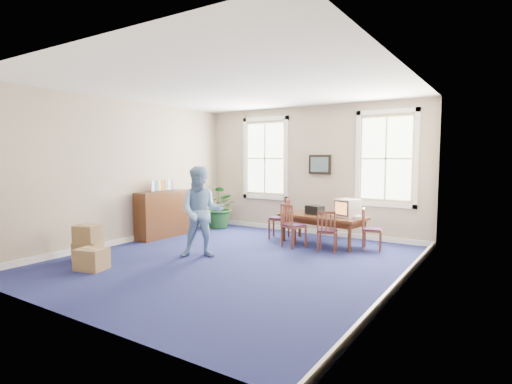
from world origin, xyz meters
The scene contains 25 objects.
floor centered at (0.00, 0.00, 0.00)m, with size 6.50×6.50×0.00m, color navy.
ceiling centered at (0.00, 0.00, 3.20)m, with size 6.50×6.50×0.00m, color white.
wall_back centered at (0.00, 3.25, 1.60)m, with size 6.50×6.50×0.00m, color tan.
wall_front centered at (0.00, -3.25, 1.60)m, with size 6.50×6.50×0.00m, color tan.
wall_left centered at (-3.00, 0.00, 1.60)m, with size 6.50×6.50×0.00m, color tan.
wall_right centered at (3.00, 0.00, 1.60)m, with size 6.50×6.50×0.00m, color tan.
baseboard_back centered at (0.00, 3.22, 0.06)m, with size 6.00×0.04×0.12m, color white.
baseboard_left centered at (-2.97, 0.00, 0.06)m, with size 0.04×6.50×0.12m, color white.
baseboard_right centered at (2.97, 0.00, 0.06)m, with size 0.04×6.50×0.12m, color white.
window_left centered at (-1.30, 3.23, 1.90)m, with size 1.40×0.12×2.20m, color white, non-canonical shape.
window_right centered at (1.90, 3.23, 1.90)m, with size 1.40×0.12×2.20m, color white, non-canonical shape.
wall_picture centered at (0.30, 3.20, 1.75)m, with size 0.58×0.06×0.48m, color black, non-canonical shape.
conference_table centered at (0.80, 2.26, 0.32)m, with size 1.89×0.86×0.64m, color #4A2713, non-canonical shape.
crt_tv centered at (1.36, 2.30, 0.84)m, with size 0.43×0.47×0.39m, color #B7B7BC, non-canonical shape.
game_console centered at (1.61, 2.26, 0.67)m, with size 0.15×0.18×0.05m, color white.
equipment_bag centered at (0.59, 2.30, 0.74)m, with size 0.39×0.25×0.19m, color black.
chair_near_left centered at (0.41, 1.61, 0.47)m, with size 0.42×0.42×0.94m, color brown, non-canonical shape.
chair_near_right centered at (1.19, 1.61, 0.43)m, with size 0.38×0.38×0.86m, color brown, non-canonical shape.
chair_end_left centered at (-0.31, 2.26, 0.49)m, with size 0.44×0.44×0.97m, color brown, non-canonical shape.
chair_end_right centered at (1.91, 2.26, 0.43)m, with size 0.39×0.39×0.87m, color brown, non-canonical shape.
man centered at (-0.68, -0.13, 0.88)m, with size 0.86×0.66×1.76m, color #79A2D0.
credenza centered at (-2.75, 0.86, 0.57)m, with size 0.41×1.45×1.14m, color #4A2713.
brochure_rack centered at (-2.73, 0.86, 1.28)m, with size 0.11×0.65×0.29m, color #99999E, non-canonical shape.
potted_plant centered at (-2.33, 2.57, 0.59)m, with size 1.06×0.92×1.17m, color #1A481D.
cardboard_boxes centered at (-2.14, -1.39, 0.35)m, with size 1.23×1.23×0.70m, color olive, non-canonical shape.
Camera 1 is at (4.33, -5.95, 1.93)m, focal length 28.00 mm.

